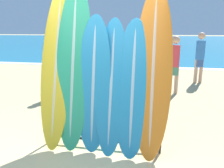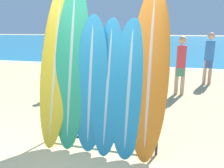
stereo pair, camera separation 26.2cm
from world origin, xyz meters
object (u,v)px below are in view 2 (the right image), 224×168
(person_near_water, at_px, (181,64))
(surfboard_slot_4, at_px, (129,88))
(surfboard_slot_1, at_px, (71,66))
(surfboard_slot_3, at_px, (108,86))
(surfboard_slot_0, at_px, (56,66))
(person_far_right, at_px, (91,56))
(surfboard_slot_2, at_px, (91,84))
(surfboard_rack, at_px, (99,121))
(person_far_left, at_px, (209,57))
(surfboard_slot_5, at_px, (150,72))
(person_mid_beach, at_px, (72,63))

(person_near_water, bearing_deg, surfboard_slot_4, 73.58)
(surfboard_slot_1, height_order, surfboard_slot_3, surfboard_slot_1)
(surfboard_slot_0, distance_m, person_far_right, 5.36)
(surfboard_slot_0, distance_m, surfboard_slot_2, 0.68)
(surfboard_slot_0, bearing_deg, surfboard_slot_2, -7.46)
(surfboard_rack, xyz_separation_m, surfboard_slot_1, (-0.48, 0.08, 0.85))
(surfboard_slot_2, bearing_deg, surfboard_slot_0, 172.54)
(surfboard_slot_1, distance_m, surfboard_slot_3, 0.68)
(surfboard_slot_3, bearing_deg, person_far_left, 66.30)
(surfboard_slot_0, relative_size, surfboard_slot_1, 0.98)
(person_near_water, bearing_deg, surfboard_slot_5, 77.97)
(surfboard_slot_3, relative_size, person_near_water, 1.21)
(surfboard_slot_5, xyz_separation_m, person_mid_beach, (-2.51, 2.68, -0.36))
(surfboard_rack, distance_m, surfboard_slot_2, 0.61)
(surfboard_rack, bearing_deg, surfboard_slot_2, 173.18)
(surfboard_slot_4, xyz_separation_m, person_mid_beach, (-2.22, 2.75, -0.11))
(surfboard_slot_4, distance_m, surfboard_slot_5, 0.38)
(surfboard_slot_1, bearing_deg, person_mid_beach, 115.31)
(surfboard_rack, bearing_deg, surfboard_slot_4, 2.99)
(surfboard_slot_3, distance_m, person_far_left, 5.43)
(surfboard_slot_3, height_order, person_far_right, surfboard_slot_3)
(surfboard_slot_3, relative_size, surfboard_slot_5, 0.81)
(surfboard_slot_4, bearing_deg, surfboard_slot_5, 15.14)
(surfboard_slot_3, height_order, person_near_water, surfboard_slot_3)
(surfboard_slot_2, distance_m, person_near_water, 3.71)
(surfboard_slot_1, relative_size, person_near_water, 1.54)
(surfboard_rack, xyz_separation_m, surfboard_slot_2, (-0.14, 0.02, 0.59))
(person_far_left, distance_m, person_far_right, 4.41)
(surfboard_rack, relative_size, person_near_water, 1.10)
(surfboard_slot_5, bearing_deg, surfboard_slot_4, -164.86)
(surfboard_rack, bearing_deg, person_far_right, 111.48)
(surfboard_slot_2, relative_size, person_far_left, 1.18)
(surfboard_rack, xyz_separation_m, person_far_right, (-2.08, 5.27, 0.38))
(surfboard_slot_2, bearing_deg, person_mid_beach, 120.34)
(surfboard_rack, height_order, surfboard_slot_5, surfboard_slot_5)
(person_mid_beach, relative_size, person_far_right, 1.08)
(surfboard_rack, height_order, surfboard_slot_0, surfboard_slot_0)
(surfboard_slot_5, relative_size, person_near_water, 1.49)
(surfboard_slot_1, height_order, person_mid_beach, surfboard_slot_1)
(surfboard_slot_4, height_order, person_far_right, surfboard_slot_4)
(surfboard_slot_2, bearing_deg, surfboard_slot_5, 5.50)
(surfboard_slot_2, xyz_separation_m, surfboard_slot_4, (0.60, 0.01, -0.03))
(person_mid_beach, bearing_deg, surfboard_slot_2, 157.58)
(surfboard_slot_3, height_order, surfboard_slot_4, surfboard_slot_3)
(surfboard_slot_5, bearing_deg, person_mid_beach, 133.13)
(surfboard_slot_3, distance_m, person_far_right, 5.70)
(person_far_right, bearing_deg, surfboard_slot_5, 85.01)
(surfboard_slot_1, distance_m, surfboard_slot_4, 0.99)
(surfboard_slot_0, xyz_separation_m, person_near_water, (2.11, 3.32, -0.36))
(surfboard_slot_0, bearing_deg, surfboard_rack, -7.35)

